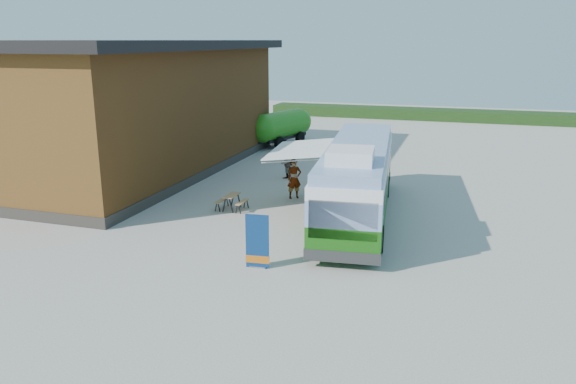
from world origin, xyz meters
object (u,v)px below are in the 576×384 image
(picnic_table, at_px, (232,199))
(person_a, at_px, (294,179))
(slurry_tanker, at_px, (281,126))
(bus, at_px, (358,178))
(person_b, at_px, (285,163))
(banner, at_px, (257,246))

(picnic_table, bearing_deg, person_a, 52.81)
(person_a, height_order, slurry_tanker, slurry_tanker)
(bus, distance_m, person_a, 4.20)
(picnic_table, height_order, person_b, person_b)
(bus, distance_m, banner, 6.97)
(person_a, xyz_separation_m, slurry_tanker, (-5.17, 13.48, 0.45))
(banner, relative_size, person_b, 1.10)
(banner, bearing_deg, bus, 65.69)
(bus, height_order, person_b, bus)
(banner, height_order, picnic_table, banner)
(banner, distance_m, person_a, 8.83)
(bus, height_order, slurry_tanker, bus)
(bus, relative_size, banner, 6.56)
(bus, height_order, picnic_table, bus)
(bus, bearing_deg, banner, -114.31)
(bus, distance_m, slurry_tanker, 17.89)
(picnic_table, height_order, person_a, person_a)
(person_a, bearing_deg, bus, -69.33)
(person_a, bearing_deg, person_b, 76.23)
(bus, distance_m, person_b, 8.04)
(banner, relative_size, picnic_table, 1.51)
(person_b, bearing_deg, person_a, 30.69)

